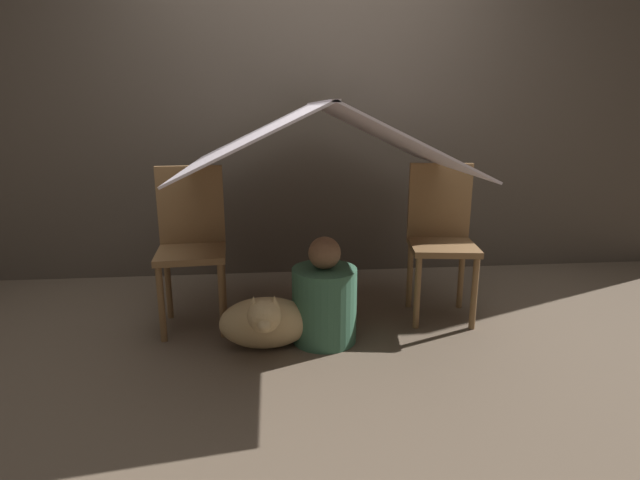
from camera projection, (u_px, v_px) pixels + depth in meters
The scene contains 8 objects.
ground_plane at pixel (324, 339), 2.77m from camera, with size 8.80×8.80×0.00m, color brown.
wall_back at pixel (307, 107), 3.63m from camera, with size 7.00×0.05×2.50m.
chair_left at pixel (192, 240), 2.87m from camera, with size 0.41×0.41×0.92m.
chair_right at pixel (441, 234), 3.00m from camera, with size 0.43×0.43×0.92m.
sheet_canopy at pixel (320, 135), 2.72m from camera, with size 1.47×1.38×0.36m.
person_front at pixel (325, 300), 2.70m from camera, with size 0.35×0.35×0.59m.
dog at pixel (265, 322), 2.60m from camera, with size 0.49×0.41×0.36m.
floor_cushion at pixel (296, 320), 2.89m from camera, with size 0.36×0.29×0.10m.
Camera 1 is at (-0.27, -2.53, 1.24)m, focal length 28.00 mm.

